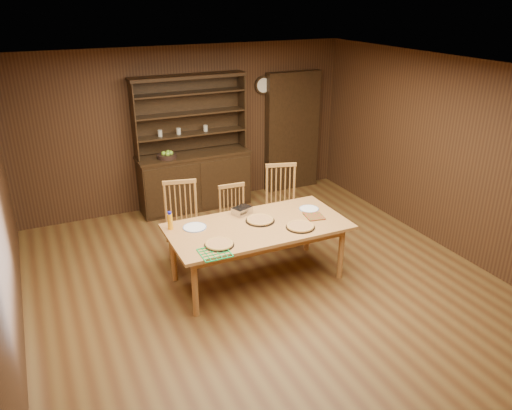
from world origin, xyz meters
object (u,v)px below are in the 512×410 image
china_hutch (194,173)px  chair_left (182,220)px  juice_bottle (170,221)px  chair_center (234,217)px  dining_table (258,230)px  chair_right (282,201)px

china_hutch → chair_left: china_hutch is taller
china_hutch → chair_left: 1.83m
china_hutch → juice_bottle: size_ratio=9.71×
chair_center → chair_left: bearing=-177.9°
china_hutch → dining_table: (-0.03, -2.52, 0.09)m
chair_right → dining_table: bearing=-116.5°
chair_left → chair_center: size_ratio=1.17×
chair_left → juice_bottle: chair_left is taller
china_hutch → chair_right: china_hutch is taller
juice_bottle → dining_table: bearing=-19.1°
chair_left → chair_center: bearing=11.2°
chair_left → juice_bottle: bearing=-107.5°
chair_right → china_hutch: bearing=130.2°
dining_table → chair_left: size_ratio=1.94×
china_hutch → chair_left: bearing=-113.3°
chair_left → chair_right: chair_right is taller
dining_table → chair_left: 1.10m
juice_bottle → chair_right: bearing=16.4°
chair_left → chair_center: 0.73m
dining_table → chair_center: (0.03, 0.83, -0.18)m
chair_left → chair_right: (1.48, 0.02, 0.01)m
dining_table → juice_bottle: juice_bottle is taller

